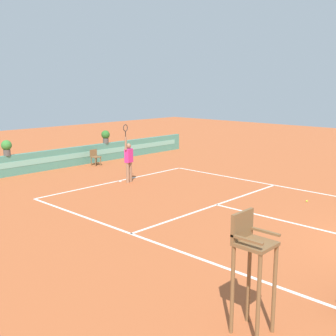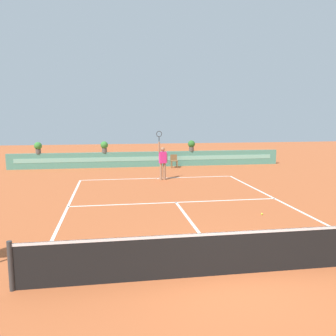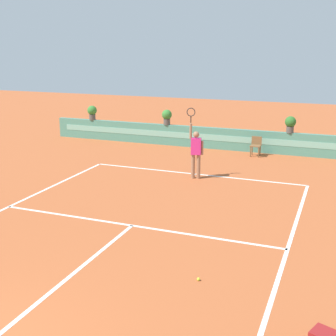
{
  "view_description": "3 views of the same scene",
  "coord_description": "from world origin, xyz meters",
  "px_view_note": "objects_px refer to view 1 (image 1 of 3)",
  "views": [
    {
      "loc": [
        -11.71,
        -2.25,
        4.24
      ],
      "look_at": [
        0.08,
        8.88,
        1.0
      ],
      "focal_mm": 44.61,
      "sensor_mm": 36.0,
      "label": 1
    },
    {
      "loc": [
        -2.44,
        -6.78,
        3.35
      ],
      "look_at": [
        0.08,
        8.88,
        1.0
      ],
      "focal_mm": 37.58,
      "sensor_mm": 36.0,
      "label": 2
    },
    {
      "loc": [
        5.09,
        -3.96,
        4.71
      ],
      "look_at": [
        0.08,
        8.88,
        1.0
      ],
      "focal_mm": 48.8,
      "sensor_mm": 36.0,
      "label": 3
    }
  ],
  "objects_px": {
    "umpire_chair": "(251,259)",
    "ball_kid_chair": "(95,157)",
    "tennis_player": "(129,159)",
    "tennis_ball_near_baseline": "(307,201)",
    "potted_plant_left": "(7,147)",
    "potted_plant_right": "(106,136)"
  },
  "relations": [
    {
      "from": "umpire_chair",
      "to": "ball_kid_chair",
      "type": "distance_m",
      "value": 16.25
    },
    {
      "from": "tennis_player",
      "to": "tennis_ball_near_baseline",
      "type": "bearing_deg",
      "value": -71.52
    },
    {
      "from": "tennis_player",
      "to": "potted_plant_left",
      "type": "distance_m",
      "value": 5.92
    },
    {
      "from": "potted_plant_left",
      "to": "tennis_player",
      "type": "bearing_deg",
      "value": -58.35
    },
    {
      "from": "tennis_ball_near_baseline",
      "to": "umpire_chair",
      "type": "bearing_deg",
      "value": -160.94
    },
    {
      "from": "ball_kid_chair",
      "to": "tennis_player",
      "type": "distance_m",
      "value": 4.55
    },
    {
      "from": "tennis_player",
      "to": "potted_plant_left",
      "type": "xyz_separation_m",
      "value": [
        -3.1,
        5.03,
        0.36
      ]
    },
    {
      "from": "tennis_player",
      "to": "tennis_ball_near_baseline",
      "type": "relative_size",
      "value": 38.01
    },
    {
      "from": "tennis_ball_near_baseline",
      "to": "potted_plant_left",
      "type": "distance_m",
      "value": 13.44
    },
    {
      "from": "umpire_chair",
      "to": "ball_kid_chair",
      "type": "bearing_deg",
      "value": 62.49
    },
    {
      "from": "ball_kid_chair",
      "to": "tennis_player",
      "type": "xyz_separation_m",
      "value": [
        -1.38,
        -4.3,
        0.57
      ]
    },
    {
      "from": "potted_plant_right",
      "to": "potted_plant_left",
      "type": "bearing_deg",
      "value": 180.0
    },
    {
      "from": "tennis_ball_near_baseline",
      "to": "potted_plant_left",
      "type": "relative_size",
      "value": 0.09
    },
    {
      "from": "ball_kid_chair",
      "to": "umpire_chair",
      "type": "bearing_deg",
      "value": -117.51
    },
    {
      "from": "ball_kid_chair",
      "to": "potted_plant_left",
      "type": "height_order",
      "value": "potted_plant_left"
    },
    {
      "from": "ball_kid_chair",
      "to": "potted_plant_right",
      "type": "relative_size",
      "value": 1.17
    },
    {
      "from": "umpire_chair",
      "to": "potted_plant_right",
      "type": "distance_m",
      "value": 17.51
    },
    {
      "from": "ball_kid_chair",
      "to": "potted_plant_right",
      "type": "distance_m",
      "value": 1.78
    },
    {
      "from": "potted_plant_right",
      "to": "tennis_ball_near_baseline",
      "type": "bearing_deg",
      "value": -91.48
    },
    {
      "from": "tennis_player",
      "to": "tennis_ball_near_baseline",
      "type": "height_order",
      "value": "tennis_player"
    },
    {
      "from": "umpire_chair",
      "to": "tennis_player",
      "type": "xyz_separation_m",
      "value": [
        6.11,
        10.09,
        -0.29
      ]
    },
    {
      "from": "umpire_chair",
      "to": "tennis_player",
      "type": "distance_m",
      "value": 11.8
    }
  ]
}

